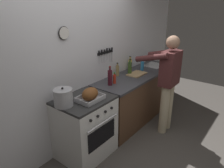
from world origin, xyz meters
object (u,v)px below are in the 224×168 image
Objects in this scene: stock_pot at (63,97)px; bottle_dish_soap at (142,66)px; bottle_hot_sauce at (114,79)px; bottle_wine_red at (110,77)px; bottle_cooking_oil at (130,65)px; stove at (85,127)px; person_cook at (168,79)px; bottle_vinegar at (117,70)px; bottle_olive_oil at (130,68)px; roasting_pan at (90,95)px; cutting_board at (137,74)px.

stock_pot reaches higher than bottle_dish_soap.
bottle_wine_red reaches higher than bottle_hot_sauce.
stove is at bearing -171.52° from bottle_cooking_oil.
bottle_vinegar is (-0.25, 0.85, 0.05)m from person_cook.
roasting_pan is at bearing -170.90° from bottle_olive_oil.
stock_pot is 0.87× the size of bottle_olive_oil.
roasting_pan is 1.61× the size of bottle_dish_soap.
stock_pot is (-0.29, 0.06, 0.56)m from stove.
stock_pot is at bearing 75.68° from person_cook.
bottle_cooking_oil is (1.47, 0.22, 0.57)m from stove.
stove is 0.90m from bottle_hot_sauce.
person_cook is at bearing -86.90° from bottle_olive_oil.
bottle_dish_soap is at bearing 0.56° from bottle_hot_sauce.
bottle_vinegar is 0.59m from bottle_dish_soap.
bottle_hot_sauce is at bearing 10.73° from roasting_pan.
bottle_hot_sauce is at bearing 50.52° from person_cook.
roasting_pan is 1.48m from bottle_cooking_oil.
roasting_pan is 1.27m from bottle_olive_oil.
stove is 0.54m from roasting_pan.
person_cook is at bearing -21.96° from roasting_pan.
bottle_cooking_oil is at bearing 5.01° from stock_pot.
roasting_pan is 1.25× the size of bottle_cooking_oil.
bottle_dish_soap reaches higher than cutting_board.
bottle_vinegar reaches higher than cutting_board.
bottle_cooking_oil is (0.13, 0.23, 0.11)m from cutting_board.
bottle_dish_soap is (1.63, 0.04, 0.54)m from stove.
roasting_pan is (-1.30, 0.52, 0.03)m from person_cook.
bottle_olive_oil is at bearing 4.83° from bottle_wine_red.
bottle_hot_sauce is 0.59× the size of bottle_wine_red.
roasting_pan is at bearing -169.27° from bottle_hot_sauce.
bottle_wine_red is at bearing 54.65° from person_cook.
stove is 4.12× the size of bottle_dish_soap.
bottle_olive_oil is (1.28, 0.10, 0.57)m from stove.
bottle_dish_soap is at bearing -0.18° from bottle_wine_red.
bottle_wine_red is (-0.44, -0.18, 0.03)m from bottle_vinegar.
bottle_olive_oil reaches higher than bottle_dish_soap.
roasting_pan is at bearing -166.45° from bottle_wine_red.
person_cook is at bearing -23.17° from stock_pot.
bottle_wine_red reaches higher than bottle_olive_oil.
stock_pot is 1.92m from bottle_dish_soap.
person_cook is 5.37× the size of bottle_wine_red.
bottle_vinegar is at bearing 139.92° from cutting_board.
cutting_board is 0.17m from bottle_olive_oil.
stock_pot is at bearing 179.32° from bottle_dish_soap.
bottle_cooking_oil is (0.15, 0.84, 0.07)m from person_cook.
bottle_olive_oil is 0.22m from bottle_cooking_oil.
stock_pot is 1.37× the size of bottle_hot_sauce.
person_cook is at bearing -73.31° from bottle_vinegar.
cutting_board is 0.62m from bottle_hot_sauce.
bottle_vinegar is at bearing 6.54° from stock_pot.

